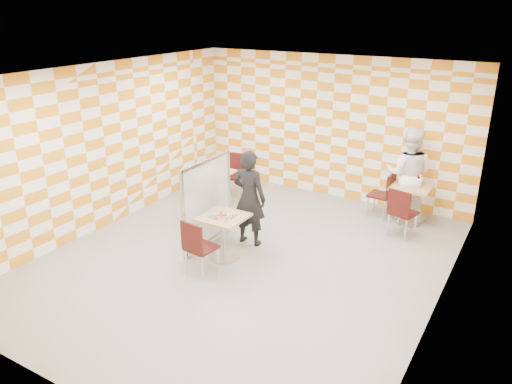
% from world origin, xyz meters
% --- Properties ---
extents(room_shell, '(7.00, 7.00, 7.00)m').
position_xyz_m(room_shell, '(0.00, 0.54, 1.50)').
color(room_shell, gray).
rests_on(room_shell, ground).
extents(main_table, '(0.70, 0.70, 0.75)m').
position_xyz_m(main_table, '(-0.33, -0.10, 0.51)').
color(main_table, tan).
rests_on(main_table, ground).
extents(second_table, '(0.70, 0.70, 0.75)m').
position_xyz_m(second_table, '(1.91, 2.86, 0.51)').
color(second_table, tan).
rests_on(second_table, ground).
extents(empty_table, '(0.70, 0.70, 0.75)m').
position_xyz_m(empty_table, '(-1.77, 1.67, 0.51)').
color(empty_table, tan).
rests_on(empty_table, ground).
extents(chair_main_front, '(0.47, 0.48, 0.92)m').
position_xyz_m(chair_main_front, '(-0.34, -0.80, 0.54)').
color(chair_main_front, '#370C0B').
rests_on(chair_main_front, ground).
extents(chair_second_front, '(0.51, 0.52, 0.92)m').
position_xyz_m(chair_second_front, '(1.94, 2.13, 0.54)').
color(chair_second_front, '#370C0B').
rests_on(chair_second_front, ground).
extents(chair_second_side, '(0.46, 0.45, 0.92)m').
position_xyz_m(chair_second_side, '(1.43, 2.87, 0.54)').
color(chair_second_side, '#370C0B').
rests_on(chair_second_side, ground).
extents(chair_empty_near, '(0.51, 0.51, 0.92)m').
position_xyz_m(chair_empty_near, '(-1.72, 1.00, 0.54)').
color(chair_empty_near, '#370C0B').
rests_on(chair_empty_near, ground).
extents(chair_empty_far, '(0.49, 0.49, 0.92)m').
position_xyz_m(chair_empty_far, '(-1.74, 2.44, 0.54)').
color(chair_empty_far, '#370C0B').
rests_on(chair_empty_far, ground).
extents(partition, '(0.08, 1.38, 1.55)m').
position_xyz_m(partition, '(-0.85, 0.17, 0.79)').
color(partition, white).
rests_on(partition, ground).
extents(man_dark, '(0.62, 0.41, 1.68)m').
position_xyz_m(man_dark, '(-0.26, 0.59, 0.84)').
color(man_dark, black).
rests_on(man_dark, ground).
extents(man_white, '(0.98, 0.82, 1.82)m').
position_xyz_m(man_white, '(1.79, 3.05, 0.91)').
color(man_white, white).
rests_on(man_white, ground).
extents(pizza_on_foil, '(0.40, 0.40, 0.04)m').
position_xyz_m(pizza_on_foil, '(-0.33, -0.12, 0.77)').
color(pizza_on_foil, silver).
rests_on(pizza_on_foil, main_table).
extents(sport_bottle, '(0.06, 0.06, 0.20)m').
position_xyz_m(sport_bottle, '(1.76, 2.92, 0.84)').
color(sport_bottle, white).
rests_on(sport_bottle, second_table).
extents(soda_bottle, '(0.07, 0.07, 0.23)m').
position_xyz_m(soda_bottle, '(2.00, 2.89, 0.85)').
color(soda_bottle, black).
rests_on(soda_bottle, second_table).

